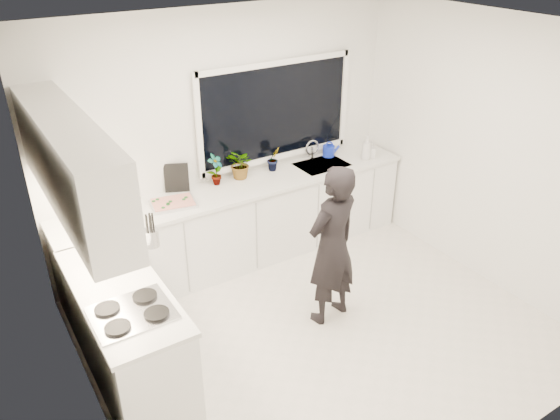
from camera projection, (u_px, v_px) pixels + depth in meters
floor at (320, 331)px, 5.12m from camera, size 4.00×3.50×0.02m
wall_back at (226, 138)px, 5.79m from camera, size 4.00×0.02×2.70m
wall_left at (76, 278)px, 3.53m from camera, size 0.02×3.50×2.70m
wall_right at (487, 153)px, 5.43m from camera, size 0.02×3.50×2.70m
ceiling at (333, 31)px, 3.84m from camera, size 4.00×3.50×0.02m
window at (276, 112)px, 5.95m from camera, size 1.80×0.02×1.00m
base_cabinets_back at (243, 225)px, 5.99m from camera, size 3.92×0.58×0.88m
base_cabinets_left at (128, 337)px, 4.38m from camera, size 0.58×1.60×0.88m
countertop_back at (242, 187)px, 5.76m from camera, size 3.94×0.62×0.04m
countertop_left at (120, 290)px, 4.16m from camera, size 0.62×1.60×0.04m
upper_cabinets at (70, 164)px, 3.92m from camera, size 0.34×2.10×0.70m
sink at (322, 168)px, 6.28m from camera, size 0.58×0.42×0.14m
faucet at (312, 150)px, 6.36m from camera, size 0.03×0.03×0.22m
stovetop at (132, 312)px, 3.87m from camera, size 0.56×0.48×0.03m
person at (332, 246)px, 4.94m from camera, size 0.63×0.47×1.57m
pizza_tray at (173, 204)px, 5.36m from camera, size 0.49×0.40×0.03m
pizza at (173, 202)px, 5.35m from camera, size 0.44×0.35×0.01m
watering_can at (329, 151)px, 6.45m from camera, size 0.18×0.18×0.13m
paper_towel_roll at (103, 204)px, 5.10m from camera, size 0.15×0.15×0.26m
knife_block at (109, 202)px, 5.17m from camera, size 0.16×0.14×0.22m
utensil_crock at (152, 238)px, 4.66m from camera, size 0.15×0.15×0.16m
picture_frame_large at (96, 198)px, 5.19m from camera, size 0.22×0.07×0.28m
picture_frame_small at (177, 178)px, 5.58m from camera, size 0.24×0.12×0.30m
herb_plants at (241, 164)px, 5.84m from camera, size 0.90×0.36×0.34m
soap_bottles at (368, 148)px, 6.34m from camera, size 0.21×0.14×0.29m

